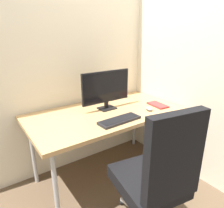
{
  "coord_description": "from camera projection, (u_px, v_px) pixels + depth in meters",
  "views": [
    {
      "loc": [
        -1.03,
        -1.56,
        1.46
      ],
      "look_at": [
        0.02,
        -0.08,
        0.83
      ],
      "focal_mm": 32.48,
      "sensor_mm": 36.0,
      "label": 1
    }
  ],
  "objects": [
    {
      "name": "ground_plane",
      "position": [
        107.0,
        173.0,
        2.24
      ],
      "size": [
        8.0,
        8.0,
        0.0
      ],
      "primitive_type": "plane",
      "color": "brown"
    },
    {
      "name": "monitor",
      "position": [
        106.0,
        88.0,
        2.02
      ],
      "size": [
        0.54,
        0.13,
        0.39
      ],
      "color": "black",
      "rests_on": "desk"
    },
    {
      "name": "keyboard",
      "position": [
        120.0,
        120.0,
        1.78
      ],
      "size": [
        0.4,
        0.15,
        0.03
      ],
      "color": "black",
      "rests_on": "desk"
    },
    {
      "name": "notebook",
      "position": [
        158.0,
        105.0,
        2.17
      ],
      "size": [
        0.15,
        0.24,
        0.02
      ],
      "primitive_type": "cube",
      "rotation": [
        0.0,
        0.0,
        -0.1
      ],
      "color": "#B23333",
      "rests_on": "desk"
    },
    {
      "name": "office_chair",
      "position": [
        156.0,
        176.0,
        1.4
      ],
      "size": [
        0.55,
        0.6,
        1.05
      ],
      "color": "black",
      "rests_on": "ground_plane"
    },
    {
      "name": "pen_holder",
      "position": [
        123.0,
        94.0,
        2.44
      ],
      "size": [
        0.09,
        0.09,
        0.17
      ],
      "color": "#B2B5BA",
      "rests_on": "desk"
    },
    {
      "name": "desk",
      "position": [
        106.0,
        116.0,
        2.02
      ],
      "size": [
        1.51,
        0.8,
        0.73
      ],
      "color": "tan",
      "rests_on": "ground_plane"
    },
    {
      "name": "mouse",
      "position": [
        149.0,
        109.0,
        2.03
      ],
      "size": [
        0.08,
        0.1,
        0.04
      ],
      "primitive_type": "ellipsoid",
      "rotation": [
        0.0,
        0.0,
        -0.23
      ],
      "color": "gray",
      "rests_on": "desk"
    },
    {
      "name": "wall_side_right",
      "position": [
        183.0,
        40.0,
        2.04
      ],
      "size": [
        0.04,
        2.39,
        2.8
      ],
      "primitive_type": "cube",
      "color": "beige",
      "rests_on": "ground_plane"
    },
    {
      "name": "wall_back",
      "position": [
        83.0,
        40.0,
        2.12
      ],
      "size": [
        3.1,
        0.04,
        2.8
      ],
      "primitive_type": "cube",
      "color": "beige",
      "rests_on": "ground_plane"
    }
  ]
}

